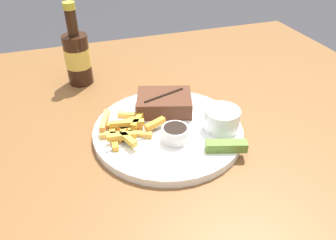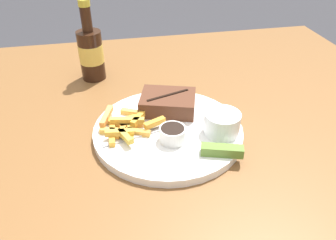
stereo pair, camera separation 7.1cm
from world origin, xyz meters
The scene contains 9 objects.
dining_table centered at (0.00, 0.00, 0.70)m, with size 1.36×1.19×0.77m.
dinner_plate centered at (0.00, 0.00, 0.78)m, with size 0.33×0.33×0.02m.
steak_portion centered at (0.01, 0.07, 0.81)m, with size 0.15×0.13×0.04m.
fries_pile centered at (-0.09, 0.01, 0.80)m, with size 0.14×0.14×0.02m.
coleslaw_cup centered at (0.11, -0.04, 0.82)m, with size 0.08×0.08×0.05m.
dipping_sauce_cup centered at (0.00, -0.05, 0.81)m, with size 0.06×0.06×0.03m.
pickle_spear centered at (0.09, -0.11, 0.80)m, with size 0.09×0.05×0.02m.
fork_utensil centered at (-0.08, -0.02, 0.79)m, with size 0.13×0.04×0.00m.
beer_bottle centered at (-0.16, 0.31, 0.85)m, with size 0.07×0.07×0.22m.
Camera 1 is at (-0.18, -0.55, 1.22)m, focal length 35.00 mm.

